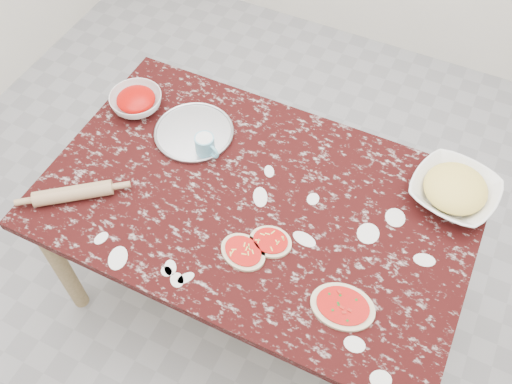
% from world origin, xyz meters
% --- Properties ---
extents(ground, '(4.00, 4.00, 0.00)m').
position_xyz_m(ground, '(0.00, 0.00, 0.00)').
color(ground, gray).
extents(worktable, '(1.60, 1.00, 0.75)m').
position_xyz_m(worktable, '(0.00, 0.00, 0.67)').
color(worktable, black).
rests_on(worktable, ground).
extents(pizza_tray, '(0.36, 0.36, 0.01)m').
position_xyz_m(pizza_tray, '(-0.37, 0.19, 0.76)').
color(pizza_tray, '#B2B2B7').
rests_on(pizza_tray, worktable).
extents(sauce_bowl, '(0.27, 0.27, 0.07)m').
position_xyz_m(sauce_bowl, '(-0.66, 0.21, 0.78)').
color(sauce_bowl, white).
rests_on(sauce_bowl, worktable).
extents(cheese_bowl, '(0.36, 0.36, 0.08)m').
position_xyz_m(cheese_bowl, '(0.66, 0.33, 0.79)').
color(cheese_bowl, white).
rests_on(cheese_bowl, worktable).
extents(flour_mug, '(0.11, 0.08, 0.09)m').
position_xyz_m(flour_mug, '(-0.28, 0.12, 0.80)').
color(flour_mug, '#69B5CF').
rests_on(flour_mug, worktable).
extents(pizza_left, '(0.20, 0.17, 0.02)m').
position_xyz_m(pizza_left, '(0.06, -0.22, 0.76)').
color(pizza_left, beige).
rests_on(pizza_left, worktable).
extents(pizza_mid, '(0.16, 0.14, 0.02)m').
position_xyz_m(pizza_mid, '(0.13, -0.15, 0.76)').
color(pizza_mid, beige).
rests_on(pizza_mid, worktable).
extents(pizza_right, '(0.23, 0.18, 0.02)m').
position_xyz_m(pizza_right, '(0.44, -0.27, 0.76)').
color(pizza_right, beige).
rests_on(pizza_right, worktable).
extents(rolling_pin, '(0.26, 0.22, 0.06)m').
position_xyz_m(rolling_pin, '(-0.62, -0.29, 0.78)').
color(rolling_pin, tan).
rests_on(rolling_pin, worktable).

